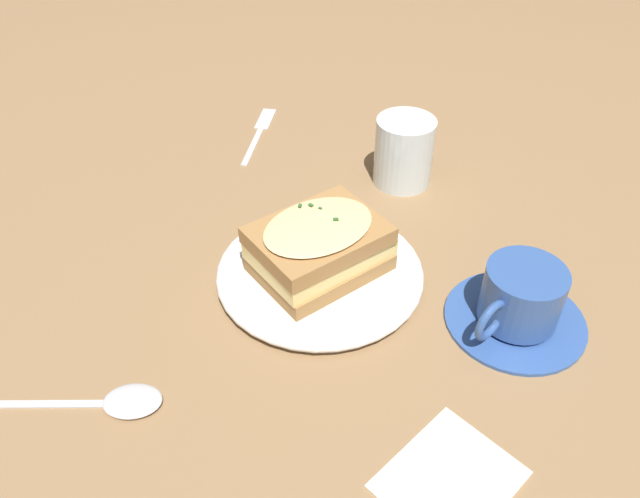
{
  "coord_description": "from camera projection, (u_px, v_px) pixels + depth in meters",
  "views": [
    {
      "loc": [
        -0.46,
        -0.24,
        0.49
      ],
      "look_at": [
        0.01,
        -0.01,
        0.05
      ],
      "focal_mm": 35.0,
      "sensor_mm": 36.0,
      "label": 1
    }
  ],
  "objects": [
    {
      "name": "ground_plane",
      "position": [
        307.0,
        283.0,
        0.71
      ],
      "size": [
        2.4,
        2.4,
        0.0
      ],
      "primitive_type": "plane",
      "color": "olive"
    },
    {
      "name": "dinner_plate",
      "position": [
        320.0,
        273.0,
        0.71
      ],
      "size": [
        0.24,
        0.24,
        0.02
      ],
      "color": "white",
      "rests_on": "ground_plane"
    },
    {
      "name": "water_glass",
      "position": [
        404.0,
        152.0,
        0.84
      ],
      "size": [
        0.08,
        0.08,
        0.09
      ],
      "primitive_type": "cylinder",
      "color": "silver",
      "rests_on": "ground_plane"
    },
    {
      "name": "spoon",
      "position": [
        123.0,
        401.0,
        0.58
      ],
      "size": [
        0.09,
        0.16,
        0.01
      ],
      "rotation": [
        0.0,
        0.0,
        3.59
      ],
      "color": "silver",
      "rests_on": "ground_plane"
    },
    {
      "name": "sandwich",
      "position": [
        319.0,
        247.0,
        0.69
      ],
      "size": [
        0.17,
        0.16,
        0.07
      ],
      "rotation": [
        0.0,
        0.0,
        5.8
      ],
      "color": "#A37542",
      "rests_on": "dinner_plate"
    },
    {
      "name": "teacup_with_saucer",
      "position": [
        519.0,
        302.0,
        0.65
      ],
      "size": [
        0.15,
        0.15,
        0.07
      ],
      "rotation": [
        0.0,
        0.0,
        2.76
      ],
      "color": "#33569E",
      "rests_on": "ground_plane"
    },
    {
      "name": "fork",
      "position": [
        261.0,
        128.0,
        0.98
      ],
      "size": [
        0.17,
        0.06,
        0.0
      ],
      "rotation": [
        0.0,
        0.0,
        5.0
      ],
      "color": "silver",
      "rests_on": "ground_plane"
    },
    {
      "name": "napkin",
      "position": [
        449.0,
        479.0,
        0.53
      ],
      "size": [
        0.14,
        0.13,
        0.0
      ],
      "primitive_type": "cube",
      "rotation": [
        0.0,
        0.0,
        -0.36
      ],
      "color": "silver",
      "rests_on": "ground_plane"
    }
  ]
}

